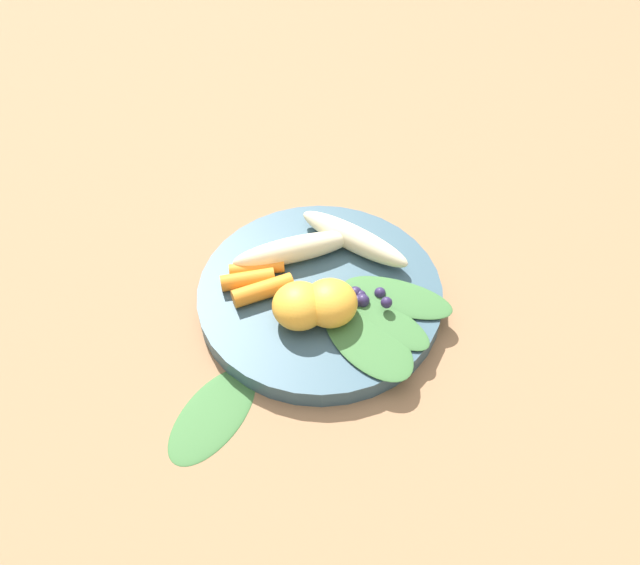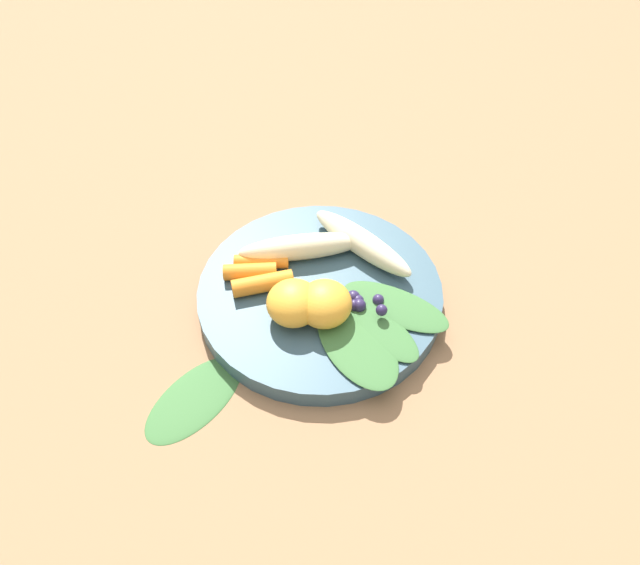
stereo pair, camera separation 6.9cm
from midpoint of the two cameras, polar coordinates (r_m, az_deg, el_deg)
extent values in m
plane|color=#99704C|center=(0.71, 2.76, -1.86)|extent=(2.40, 2.40, 0.00)
cylinder|color=#385666|center=(0.70, 2.79, -1.29)|extent=(0.26, 0.26, 0.02)
ellipsoid|color=beige|center=(0.71, 1.11, 2.96)|extent=(0.13, 0.09, 0.03)
ellipsoid|color=beige|center=(0.72, 6.40, 3.32)|extent=(0.05, 0.14, 0.03)
ellipsoid|color=#F4A833|center=(0.65, 3.38, -2.04)|extent=(0.06, 0.06, 0.04)
ellipsoid|color=#F4A833|center=(0.65, 0.68, -1.97)|extent=(0.06, 0.06, 0.04)
cylinder|color=orange|center=(0.71, -2.39, 1.69)|extent=(0.06, 0.05, 0.01)
cylinder|color=orange|center=(0.70, -3.34, 0.82)|extent=(0.06, 0.05, 0.02)
cylinder|color=orange|center=(0.68, -2.18, -0.26)|extent=(0.07, 0.04, 0.02)
sphere|color=#2D234C|center=(0.68, 5.80, -1.46)|extent=(0.01, 0.01, 0.01)
sphere|color=#2D234C|center=(0.68, 4.94, -1.53)|extent=(0.01, 0.01, 0.01)
sphere|color=#2D234C|center=(0.67, 6.35, -2.18)|extent=(0.01, 0.01, 0.01)
sphere|color=#2D234C|center=(0.67, 5.91, -2.16)|extent=(0.01, 0.01, 0.01)
sphere|color=#2D234C|center=(0.66, 8.35, -2.58)|extent=(0.01, 0.01, 0.01)
sphere|color=#2D234C|center=(0.68, 6.19, -1.77)|extent=(0.01, 0.01, 0.01)
sphere|color=#2D234C|center=(0.68, 7.97, -1.67)|extent=(0.01, 0.01, 0.01)
cylinder|color=white|center=(0.66, 7.90, -4.18)|extent=(0.04, 0.04, 0.00)
ellipsoid|color=#3D7038|center=(0.65, 6.28, -5.57)|extent=(0.08, 0.12, 0.00)
ellipsoid|color=#3D7038|center=(0.66, 7.74, -3.94)|extent=(0.05, 0.12, 0.00)
ellipsoid|color=#3D7038|center=(0.68, 9.45, -2.23)|extent=(0.09, 0.13, 0.00)
ellipsoid|color=#3D7038|center=(0.64, -7.92, -10.14)|extent=(0.13, 0.09, 0.01)
camera|label=1|loc=(0.03, -87.13, 3.30)|focal=36.74mm
camera|label=2|loc=(0.03, 92.87, -3.30)|focal=36.74mm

